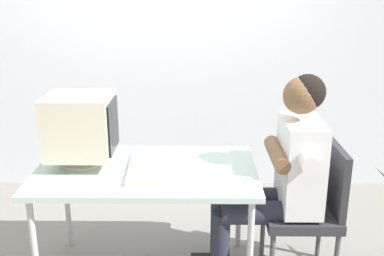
{
  "coord_description": "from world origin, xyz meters",
  "views": [
    {
      "loc": [
        0.29,
        -2.48,
        1.76
      ],
      "look_at": [
        0.27,
        0.0,
        0.97
      ],
      "focal_mm": 42.85,
      "sensor_mm": 36.0,
      "label": 1
    }
  ],
  "objects_px": {
    "desk": "(147,177)",
    "keyboard": "(144,167)",
    "office_chair": "(311,205)",
    "person_seated": "(280,171)",
    "crt_monitor": "(81,126)"
  },
  "relations": [
    {
      "from": "desk",
      "to": "keyboard",
      "type": "bearing_deg",
      "value": -122.8
    },
    {
      "from": "desk",
      "to": "office_chair",
      "type": "bearing_deg",
      "value": 0.07
    },
    {
      "from": "office_chair",
      "to": "keyboard",
      "type": "bearing_deg",
      "value": -178.98
    },
    {
      "from": "desk",
      "to": "person_seated",
      "type": "bearing_deg",
      "value": 0.08
    },
    {
      "from": "person_seated",
      "to": "office_chair",
      "type": "bearing_deg",
      "value": 0.0
    },
    {
      "from": "keyboard",
      "to": "office_chair",
      "type": "height_order",
      "value": "office_chair"
    },
    {
      "from": "office_chair",
      "to": "person_seated",
      "type": "bearing_deg",
      "value": -180.0
    },
    {
      "from": "person_seated",
      "to": "keyboard",
      "type": "bearing_deg",
      "value": -178.74
    },
    {
      "from": "crt_monitor",
      "to": "person_seated",
      "type": "bearing_deg",
      "value": -2.2
    },
    {
      "from": "desk",
      "to": "crt_monitor",
      "type": "height_order",
      "value": "crt_monitor"
    },
    {
      "from": "office_chair",
      "to": "desk",
      "type": "bearing_deg",
      "value": -179.93
    },
    {
      "from": "desk",
      "to": "office_chair",
      "type": "distance_m",
      "value": 1.0
    },
    {
      "from": "crt_monitor",
      "to": "keyboard",
      "type": "distance_m",
      "value": 0.44
    },
    {
      "from": "crt_monitor",
      "to": "keyboard",
      "type": "xyz_separation_m",
      "value": [
        0.37,
        -0.06,
        -0.23
      ]
    },
    {
      "from": "desk",
      "to": "crt_monitor",
      "type": "bearing_deg",
      "value": 173.07
    }
  ]
}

